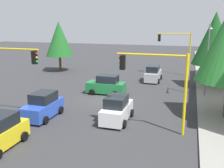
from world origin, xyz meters
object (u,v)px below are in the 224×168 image
object	(u,v)px
tree_roadside_mid	(214,39)
car_blue	(43,106)
car_white	(117,110)
traffic_signal_far_left	(177,45)
car_green	(106,85)
traffic_signal_near_left	(157,77)
tree_opposite_side	(59,39)
street_lamp_curbside	(208,53)
traffic_signal_near_right	(9,67)
car_silver	(153,74)

from	to	relation	value
tree_roadside_mid	car_blue	distance (m)	19.54
car_white	traffic_signal_far_left	bearing A→B (deg)	170.84
car_blue	car_white	distance (m)	5.76
traffic_signal_far_left	car_green	xyz separation A→B (m)	(12.00, -6.15, -3.22)
traffic_signal_near_left	tree_opposite_side	distance (m)	24.54
street_lamp_curbside	car_blue	xyz separation A→B (m)	(9.45, -12.22, -3.45)
traffic_signal_near_right	street_lamp_curbside	bearing A→B (deg)	122.90
street_lamp_curbside	car_white	distance (m)	11.28
street_lamp_curbside	car_green	bearing A→B (deg)	-80.50
street_lamp_curbside	car_blue	distance (m)	15.83
traffic_signal_far_left	car_white	bearing A→B (deg)	-9.16
street_lamp_curbside	car_green	distance (m)	10.35
traffic_signal_near_right	tree_roadside_mid	distance (m)	21.07
tree_opposite_side	car_blue	size ratio (longest dim) A/B	1.95
car_white	tree_opposite_side	bearing A→B (deg)	-141.06
street_lamp_curbside	car_blue	world-z (taller)	street_lamp_curbside
car_green	car_silver	xyz separation A→B (m)	(-7.29, 3.74, 0.00)
traffic_signal_near_left	car_blue	bearing A→B (deg)	-91.08
traffic_signal_near_right	car_blue	xyz separation A→B (m)	(-0.16, 2.64, -2.95)
tree_opposite_side	car_green	bearing A→B (deg)	46.59
street_lamp_curbside	car_white	bearing A→B (deg)	-37.44
car_blue	car_white	world-z (taller)	same
car_green	car_blue	size ratio (longest dim) A/B	1.04
traffic_signal_near_left	car_green	distance (m)	10.46
traffic_signal_near_left	street_lamp_curbside	xyz separation A→B (m)	(-9.61, 3.55, 0.54)
traffic_signal_near_left	street_lamp_curbside	distance (m)	10.26
car_green	car_silver	bearing A→B (deg)	152.82
street_lamp_curbside	tree_opposite_side	size ratio (longest dim) A/B	0.96
traffic_signal_near_right	traffic_signal_far_left	size ratio (longest dim) A/B	0.93
car_silver	car_blue	distance (m)	16.40
traffic_signal_far_left	car_silver	size ratio (longest dim) A/B	1.42
car_green	car_blue	world-z (taller)	same
traffic_signal_near_right	tree_roadside_mid	size ratio (longest dim) A/B	0.65
street_lamp_curbside	car_blue	size ratio (longest dim) A/B	1.86
tree_roadside_mid	car_green	xyz separation A→B (m)	(6.00, -10.43, -4.58)
street_lamp_curbside	car_white	world-z (taller)	street_lamp_curbside
tree_roadside_mid	car_white	size ratio (longest dim) A/B	2.21
traffic_signal_far_left	car_blue	bearing A→B (deg)	-23.78
traffic_signal_near_left	tree_opposite_side	size ratio (longest dim) A/B	0.73
car_blue	traffic_signal_near_right	bearing A→B (deg)	-86.44
traffic_signal_far_left	street_lamp_curbside	world-z (taller)	street_lamp_curbside
tree_roadside_mid	car_blue	size ratio (longest dim) A/B	2.22
traffic_signal_far_left	car_silver	xyz separation A→B (m)	(4.71, -2.40, -3.21)
traffic_signal_far_left	tree_roadside_mid	bearing A→B (deg)	35.50
tree_roadside_mid	car_silver	distance (m)	8.21
tree_roadside_mid	tree_opposite_side	size ratio (longest dim) A/B	1.14
traffic_signal_near_left	car_white	bearing A→B (deg)	-109.96
traffic_signal_far_left	car_blue	xyz separation A→B (m)	(19.84, -8.74, -3.22)
car_silver	car_white	bearing A→B (deg)	-2.60
traffic_signal_near_right	tree_roadside_mid	world-z (taller)	tree_roadside_mid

